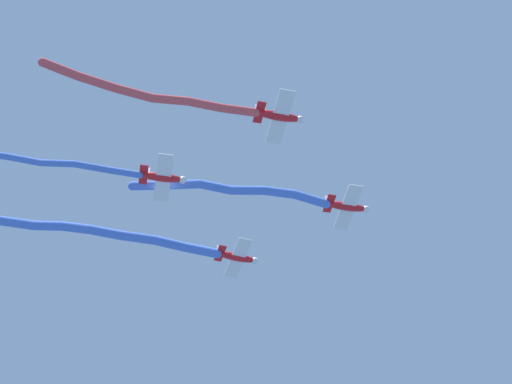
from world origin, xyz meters
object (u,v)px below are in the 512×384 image
object	(u,v)px
airplane_slot	(163,177)
airplane_left_wing	(237,257)
airplane_lead	(348,207)
airplane_right_wing	(280,116)

from	to	relation	value
airplane_slot	airplane_left_wing	bearing A→B (deg)	48.33
airplane_lead	airplane_right_wing	distance (m)	12.43
airplane_lead	airplane_right_wing	bearing A→B (deg)	-133.36
airplane_lead	airplane_slot	distance (m)	17.58
airplane_lead	airplane_slot	world-z (taller)	airplane_lead
airplane_left_wing	airplane_right_wing	distance (m)	17.60
airplane_lead	airplane_left_wing	world-z (taller)	airplane_lead
airplane_left_wing	airplane_slot	bearing A→B (deg)	-138.60
airplane_left_wing	airplane_right_wing	bearing A→B (deg)	-93.64
airplane_right_wing	airplane_left_wing	bearing A→B (deg)	90.96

